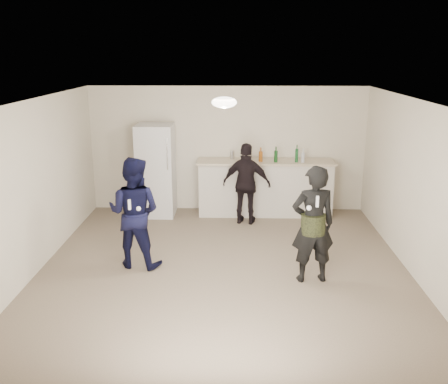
{
  "coord_description": "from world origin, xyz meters",
  "views": [
    {
      "loc": [
        0.18,
        -6.87,
        3.16
      ],
      "look_at": [
        0.0,
        0.2,
        1.15
      ],
      "focal_mm": 40.0,
      "sensor_mm": 36.0,
      "label": 1
    }
  ],
  "objects_px": {
    "shaker": "(232,155)",
    "man": "(134,212)",
    "fridge": "(156,170)",
    "spectator": "(247,184)",
    "counter": "(265,189)",
    "woman": "(313,225)"
  },
  "relations": [
    {
      "from": "fridge",
      "to": "spectator",
      "type": "bearing_deg",
      "value": -15.46
    },
    {
      "from": "shaker",
      "to": "woman",
      "type": "relative_size",
      "value": 0.1
    },
    {
      "from": "woman",
      "to": "spectator",
      "type": "relative_size",
      "value": 1.1
    },
    {
      "from": "fridge",
      "to": "woman",
      "type": "distance_m",
      "value": 3.94
    },
    {
      "from": "man",
      "to": "spectator",
      "type": "xyz_separation_m",
      "value": [
        1.71,
        1.97,
        -0.07
      ]
    },
    {
      "from": "woman",
      "to": "spectator",
      "type": "xyz_separation_m",
      "value": [
        -0.87,
        2.44,
        -0.07
      ]
    },
    {
      "from": "counter",
      "to": "shaker",
      "type": "height_order",
      "value": "shaker"
    },
    {
      "from": "counter",
      "to": "fridge",
      "type": "distance_m",
      "value": 2.18
    },
    {
      "from": "man",
      "to": "woman",
      "type": "height_order",
      "value": "same"
    },
    {
      "from": "fridge",
      "to": "man",
      "type": "bearing_deg",
      "value": -88.71
    },
    {
      "from": "counter",
      "to": "man",
      "type": "distance_m",
      "value": 3.29
    },
    {
      "from": "woman",
      "to": "spectator",
      "type": "distance_m",
      "value": 2.59
    },
    {
      "from": "man",
      "to": "shaker",
      "type": "bearing_deg",
      "value": -106.23
    },
    {
      "from": "fridge",
      "to": "shaker",
      "type": "xyz_separation_m",
      "value": [
        1.49,
        0.22,
        0.28
      ]
    },
    {
      "from": "counter",
      "to": "man",
      "type": "xyz_separation_m",
      "value": [
        -2.09,
        -2.53,
        0.31
      ]
    },
    {
      "from": "counter",
      "to": "spectator",
      "type": "distance_m",
      "value": 0.72
    },
    {
      "from": "shaker",
      "to": "spectator",
      "type": "distance_m",
      "value": 0.86
    },
    {
      "from": "counter",
      "to": "shaker",
      "type": "xyz_separation_m",
      "value": [
        -0.66,
        0.15,
        0.65
      ]
    },
    {
      "from": "shaker",
      "to": "man",
      "type": "relative_size",
      "value": 0.1
    },
    {
      "from": "counter",
      "to": "woman",
      "type": "distance_m",
      "value": 3.05
    },
    {
      "from": "shaker",
      "to": "fridge",
      "type": "bearing_deg",
      "value": -171.74
    },
    {
      "from": "counter",
      "to": "shaker",
      "type": "relative_size",
      "value": 15.29
    }
  ]
}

